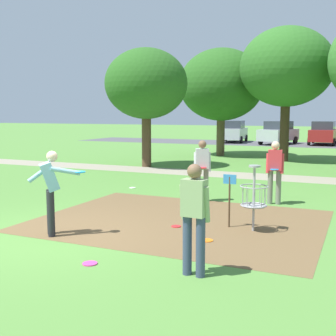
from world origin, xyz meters
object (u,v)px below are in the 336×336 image
Objects in this scene: player_throwing at (194,213)px; player_waiting_left at (202,167)px; parked_car_leftmost at (233,131)px; player_foreground_watching at (275,169)px; player_waiting_right at (51,187)px; frisbee_by_tee at (199,214)px; tree_near_right at (221,85)px; parked_car_center_left at (278,133)px; disc_golf_basket at (251,195)px; frisbee_far_right at (90,263)px; frisbee_near_basket at (176,226)px; frisbee_far_left at (207,240)px; frisbee_scattered_a at (133,188)px; tree_mid_left at (287,67)px; parked_car_center_right at (323,133)px; tree_mid_right at (146,84)px.

player_waiting_left is (-1.79, 5.36, 0.00)m from player_throwing.
player_foreground_watching is at bearing -71.92° from parked_car_leftmost.
player_waiting_right is 7.22× the size of frisbee_by_tee.
player_waiting_right is at bearing -83.74° from tree_near_right.
parked_car_center_left is at bearing 99.74° from player_foreground_watching.
tree_near_right reaches higher than player_waiting_left.
tree_near_right is at bearing 109.49° from disc_golf_basket.
player_waiting_right is 0.28× the size of tree_near_right.
frisbee_near_basket is at bearing 82.36° from frisbee_far_right.
player_foreground_watching reaches higher than frisbee_far_left.
player_throwing is at bearing -14.81° from player_waiting_right.
player_foreground_watching is 8.29× the size of frisbee_scattered_a.
parked_car_center_left is at bearing 101.22° from tree_mid_left.
parked_car_center_right is at bearing 88.45° from frisbee_near_basket.
player_waiting_right is 0.38× the size of parked_car_center_left.
frisbee_scattered_a is (-2.83, 1.12, -0.96)m from player_waiting_left.
disc_golf_basket is 5.63× the size of frisbee_far_left.
parked_car_center_left reaches higher than player_foreground_watching.
frisbee_far_right is (-1.32, -2.02, 0.00)m from frisbee_far_left.
player_throwing is 1.00× the size of player_waiting_right.
parked_car_leftmost is at bearing 103.72° from player_waiting_left.
frisbee_scattered_a is (-3.25, 3.97, 0.00)m from frisbee_near_basket.
frisbee_near_basket is at bearing 38.39° from player_waiting_right.
frisbee_far_left is at bearing -82.74° from parked_car_center_left.
frisbee_by_tee is at bearing -91.53° from parked_car_center_right.
tree_mid_right is 18.68m from parked_car_leftmost.
tree_near_right is 1.45× the size of parked_car_center_right.
disc_golf_basket is 0.31× the size of parked_car_center_left.
player_throwing is 0.25× the size of tree_mid_left.
tree_near_right is 1.14× the size of tree_mid_right.
player_foreground_watching is 6.98× the size of frisbee_far_right.
tree_near_right is (-1.92, 17.52, 3.09)m from player_waiting_right.
tree_mid_left is 14.05m from parked_car_center_right.
player_throwing reaches higher than frisbee_scattered_a.
tree_mid_right is at bearing -99.45° from parked_car_center_left.
tree_mid_left reaches higher than player_foreground_watching.
tree_mid_left reaches higher than tree_near_right.
parked_car_center_left reaches higher than frisbee_near_basket.
frisbee_near_basket is 11.50m from tree_mid_right.
player_waiting_left is 25.04m from parked_car_center_right.
frisbee_scattered_a is 22.98m from parked_car_center_left.
parked_car_leftmost is (-3.27, 23.86, 0.91)m from frisbee_scattered_a.
parked_car_leftmost is at bearing 108.08° from player_foreground_watching.
disc_golf_basket is 11.83m from tree_mid_right.
frisbee_far_left is 0.06× the size of parked_car_leftmost.
parked_car_center_left is at bearing 97.60° from player_throwing.
tree_near_right is (-3.96, 15.91, 4.06)m from frisbee_near_basket.
disc_golf_basket is 0.81× the size of player_throwing.
frisbee_far_left is 29.53m from parked_car_leftmost.
player_foreground_watching is 1.97m from player_waiting_left.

